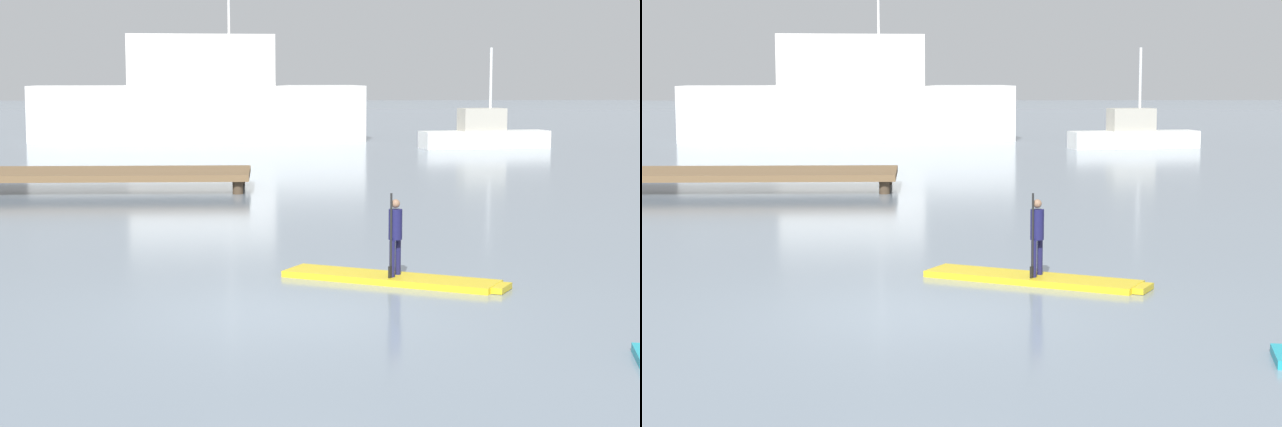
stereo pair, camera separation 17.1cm
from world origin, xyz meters
TOP-DOWN VIEW (x-y plane):
  - ground_plane at (0.00, 0.00)m, footprint 240.00×240.00m
  - paddleboard_near at (1.63, 2.16)m, footprint 3.40×2.26m
  - paddler_child_solo at (1.63, 2.15)m, footprint 0.28×0.37m
  - fishing_boat_white_large at (-3.55, 38.89)m, footprint 15.92×5.41m
  - fishing_boat_green_midground at (9.04, 32.69)m, footprint 5.74×2.30m
  - floating_dock at (-5.70, 16.04)m, footprint 9.85×3.16m

SIDE VIEW (x-z plane):
  - ground_plane at x=0.00m, z-range 0.00..0.00m
  - paddleboard_near at x=1.63m, z-range 0.00..0.10m
  - floating_dock at x=-5.70m, z-range 0.17..0.70m
  - fishing_boat_green_midground at x=9.04m, z-range -1.54..2.74m
  - paddler_child_solo at x=1.63m, z-range 0.12..1.40m
  - fishing_boat_white_large at x=-3.55m, z-range -3.62..7.48m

